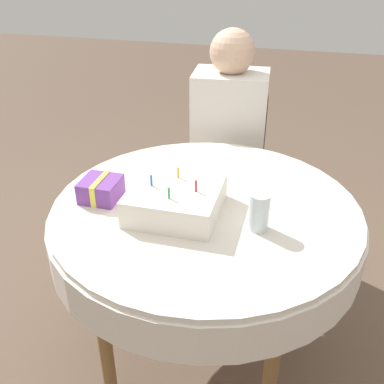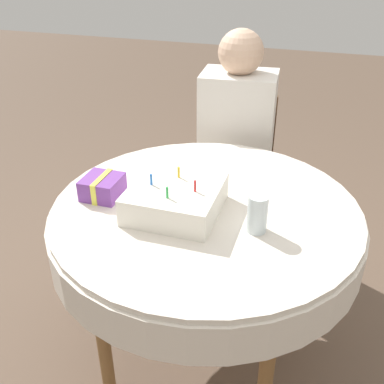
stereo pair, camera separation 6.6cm
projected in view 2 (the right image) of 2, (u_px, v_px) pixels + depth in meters
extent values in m
plane|color=brown|center=(203.00, 355.00, 1.96)|extent=(12.00, 12.00, 0.00)
cylinder|color=silver|center=(206.00, 208.00, 1.58)|extent=(1.08, 1.08, 0.02)
cylinder|color=silver|center=(205.00, 226.00, 1.62)|extent=(1.10, 1.10, 0.14)
cylinder|color=brown|center=(101.00, 327.00, 1.60)|extent=(0.05, 0.05, 0.75)
cylinder|color=brown|center=(267.00, 370.00, 1.45)|extent=(0.05, 0.05, 0.75)
cylinder|color=brown|center=(161.00, 235.00, 2.09)|extent=(0.05, 0.05, 0.75)
cylinder|color=brown|center=(289.00, 259.00, 1.94)|extent=(0.05, 0.05, 0.75)
cube|color=#4C331E|center=(234.00, 182.00, 2.40)|extent=(0.44, 0.44, 0.04)
cube|color=#4C331E|center=(241.00, 130.00, 2.44)|extent=(0.37, 0.06, 0.41)
cylinder|color=#4C331E|center=(195.00, 232.00, 2.40)|extent=(0.04, 0.04, 0.42)
cylinder|color=#4C331E|center=(261.00, 240.00, 2.33)|extent=(0.04, 0.04, 0.42)
cylinder|color=#4C331E|center=(207.00, 198.00, 2.69)|extent=(0.04, 0.04, 0.42)
cylinder|color=#4C331E|center=(266.00, 205.00, 2.63)|extent=(0.04, 0.04, 0.42)
cylinder|color=#DBB293|center=(210.00, 231.00, 2.37)|extent=(0.09, 0.09, 0.45)
cylinder|color=#DBB293|center=(244.00, 236.00, 2.34)|extent=(0.09, 0.09, 0.45)
cube|color=silver|center=(237.00, 130.00, 2.24)|extent=(0.38, 0.28, 0.57)
sphere|color=#DBB293|center=(241.00, 52.00, 2.05)|extent=(0.21, 0.21, 0.21)
cube|color=white|center=(175.00, 199.00, 1.52)|extent=(0.30, 0.30, 0.10)
cylinder|color=red|center=(195.00, 186.00, 1.46)|extent=(0.01, 0.01, 0.04)
cylinder|color=gold|center=(179.00, 172.00, 1.54)|extent=(0.01, 0.01, 0.04)
cylinder|color=blue|center=(151.00, 179.00, 1.49)|extent=(0.01, 0.01, 0.04)
cylinder|color=green|center=(167.00, 193.00, 1.42)|extent=(0.01, 0.01, 0.04)
cylinder|color=silver|center=(257.00, 214.00, 1.41)|extent=(0.06, 0.06, 0.13)
cube|color=#753D99|center=(103.00, 187.00, 1.61)|extent=(0.13, 0.13, 0.08)
cube|color=#EAE54C|center=(103.00, 187.00, 1.61)|extent=(0.02, 0.14, 0.08)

